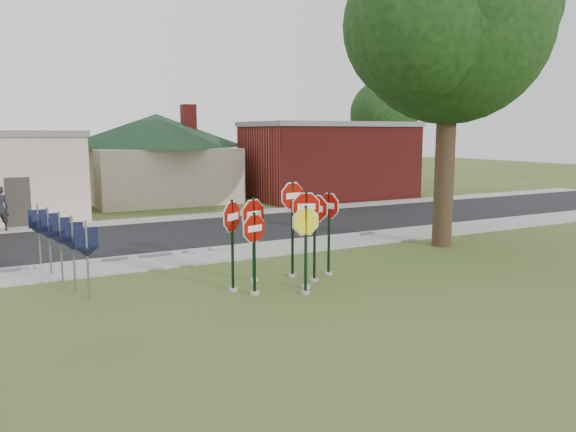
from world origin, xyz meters
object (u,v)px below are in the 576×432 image
stop_sign_center (306,226)px  oak_tree (450,23)px  stop_sign_yellow (306,239)px  pedestrian (0,208)px  stop_sign_left (254,243)px

stop_sign_center → oak_tree: bearing=20.0°
stop_sign_yellow → oak_tree: (7.50, 3.07, 6.42)m
stop_sign_center → stop_sign_yellow: stop_sign_center is taller
stop_sign_center → pedestrian: stop_sign_center is taller
oak_tree → pedestrian: (-14.24, 10.69, -6.86)m
stop_sign_yellow → stop_sign_left: bearing=154.3°
stop_sign_yellow → pedestrian: stop_sign_yellow is taller
oak_tree → stop_sign_center: bearing=-160.0°
stop_sign_left → oak_tree: (8.67, 2.50, 6.52)m
stop_sign_center → pedestrian: bearing=117.7°
stop_sign_left → pedestrian: stop_sign_left is taller
stop_sign_center → oak_tree: 9.87m
stop_sign_yellow → oak_tree: oak_tree is taller
stop_sign_center → stop_sign_yellow: size_ratio=1.14×
stop_sign_center → pedestrian: 15.06m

